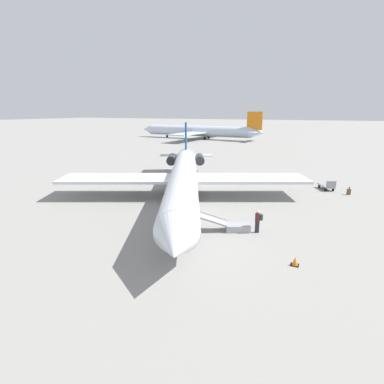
{
  "coord_description": "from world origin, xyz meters",
  "views": [
    {
      "loc": [
        26.41,
        12.84,
        8.76
      ],
      "look_at": [
        3.38,
        2.47,
        1.92
      ],
      "focal_mm": 28.0,
      "sensor_mm": 36.0,
      "label": 1
    }
  ],
  "objects": [
    {
      "name": "ground_plane",
      "position": [
        0.0,
        0.0,
        0.0
      ],
      "size": [
        600.0,
        600.0,
        0.0
      ],
      "primitive_type": "plane",
      "color": "gray"
    },
    {
      "name": "luggage_cart",
      "position": [
        -10.4,
        13.29,
        0.46
      ],
      "size": [
        2.46,
        1.98,
        1.22
      ],
      "rotation": [
        0.0,
        0.0,
        0.47
      ],
      "color": "gray",
      "rests_on": "ground"
    },
    {
      "name": "boarding_stairs",
      "position": [
        5.86,
        6.93,
        0.38
      ],
      "size": [
        2.59,
        4.07,
        1.76
      ],
      "rotation": [
        0.0,
        0.0,
        -1.15
      ],
      "color": "#99999E",
      "rests_on": "ground"
    },
    {
      "name": "airplane_far_center",
      "position": [
        -64.6,
        -25.61,
        2.57
      ],
      "size": [
        33.36,
        43.51,
        8.64
      ],
      "rotation": [
        0.0,
        0.0,
        4.65
      ],
      "color": "silver",
      "rests_on": "ground"
    },
    {
      "name": "passenger",
      "position": [
        5.46,
        8.75,
        1.0
      ],
      "size": [
        0.46,
        0.57,
        1.74
      ],
      "rotation": [
        0.0,
        0.0,
        -1.15
      ],
      "color": "#23232D",
      "rests_on": "ground"
    },
    {
      "name": "traffic_cone_near_stairs",
      "position": [
        9.47,
        11.85,
        0.24
      ],
      "size": [
        0.47,
        0.47,
        0.52
      ],
      "color": "black",
      "rests_on": "ground"
    },
    {
      "name": "airplane_main",
      "position": [
        -0.93,
        -0.42,
        2.15
      ],
      "size": [
        32.0,
        25.21,
        7.21
      ],
      "rotation": [
        0.0,
        0.0,
        0.42
      ],
      "color": "silver",
      "rests_on": "ground"
    },
    {
      "name": "suitcase",
      "position": [
        -9.0,
        15.5,
        0.33
      ],
      "size": [
        0.37,
        0.42,
        0.88
      ],
      "rotation": [
        0.0,
        0.0,
        2.1
      ],
      "color": "brown",
      "rests_on": "ground"
    }
  ]
}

